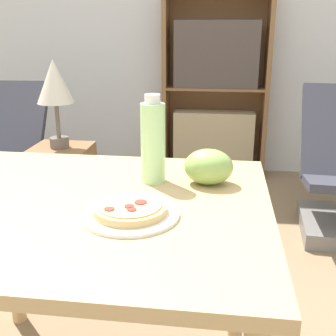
{
  "coord_description": "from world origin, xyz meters",
  "views": [
    {
      "loc": [
        0.44,
        -1.08,
        1.23
      ],
      "look_at": [
        0.28,
        0.14,
        0.82
      ],
      "focal_mm": 45.0,
      "sensor_mm": 36.0,
      "label": 1
    }
  ],
  "objects": [
    {
      "name": "wall_back",
      "position": [
        0.0,
        2.62,
        1.3
      ],
      "size": [
        8.0,
        0.05,
        2.6
      ],
      "color": "silver",
      "rests_on": "ground_plane"
    },
    {
      "name": "dining_table",
      "position": [
        0.05,
        -0.01,
        0.65
      ],
      "size": [
        1.06,
        0.9,
        0.76
      ],
      "color": "tan",
      "rests_on": "ground_plane"
    },
    {
      "name": "pizza_on_plate",
      "position": [
        0.21,
        -0.09,
        0.77
      ],
      "size": [
        0.26,
        0.26,
        0.04
      ],
      "color": "white",
      "rests_on": "dining_table"
    },
    {
      "name": "grape_bunch",
      "position": [
        0.4,
        0.18,
        0.81
      ],
      "size": [
        0.15,
        0.13,
        0.11
      ],
      "color": "#93BC5B",
      "rests_on": "dining_table"
    },
    {
      "name": "drink_bottle",
      "position": [
        0.22,
        0.18,
        0.89
      ],
      "size": [
        0.08,
        0.08,
        0.28
      ],
      "color": "#B7EAA3",
      "rests_on": "dining_table"
    },
    {
      "name": "bookshelf",
      "position": [
        0.37,
        2.46,
        0.68
      ],
      "size": [
        0.86,
        0.28,
        1.5
      ],
      "color": "brown",
      "rests_on": "ground_plane"
    },
    {
      "name": "side_table",
      "position": [
        -0.51,
        1.21,
        0.28
      ],
      "size": [
        0.34,
        0.34,
        0.55
      ],
      "color": "brown",
      "rests_on": "ground_plane"
    },
    {
      "name": "table_lamp",
      "position": [
        -0.51,
        1.21,
        0.91
      ],
      "size": [
        0.21,
        0.21,
        0.51
      ],
      "color": "#665B51",
      "rests_on": "side_table"
    }
  ]
}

